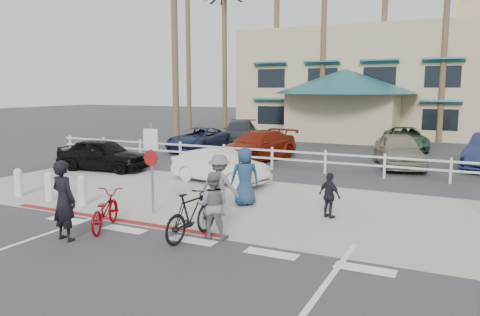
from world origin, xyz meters
The scene contains 33 objects.
ground centered at (0.00, 0.00, 0.00)m, with size 140.00×140.00×0.00m, color #333335.
bike_path centered at (0.00, -2.00, 0.00)m, with size 12.00×16.00×0.01m, color #333335.
sidewalk_plaza centered at (0.00, 4.50, 0.01)m, with size 22.00×7.00×0.01m, color gray.
cross_street centered at (0.00, 8.50, 0.00)m, with size 40.00×5.00×0.01m, color #333335.
parking_lot centered at (0.00, 18.00, 0.00)m, with size 50.00×16.00×0.01m, color #333335.
curb_red centered at (-3.00, 1.20, 0.01)m, with size 7.00×0.25×0.02m, color maroon.
rail_fence centered at (0.50, 10.50, 0.50)m, with size 29.40×0.16×1.00m, color silver, non-canonical shape.
building centered at (2.00, 31.00, 5.65)m, with size 28.00×16.00×11.30m, color #CDB68C, non-canonical shape.
sign_post centered at (-2.30, 2.20, 1.45)m, with size 0.50×0.10×2.90m, color gray, non-canonical shape.
bollard_0 centered at (-4.80, 2.00, 0.47)m, with size 0.26×0.26×0.95m, color silver, non-canonical shape.
bollard_1 centered at (-6.20, 2.00, 0.47)m, with size 0.26×0.26×0.95m, color silver, non-canonical shape.
bollard_2 centered at (-7.60, 2.00, 0.47)m, with size 0.26×0.26×0.95m, color silver, non-canonical shape.
palm_0 centered at (-16.00, 26.00, 7.50)m, with size 4.00×4.00×15.00m, color #163917, non-canonical shape.
palm_1 centered at (-12.00, 25.00, 6.50)m, with size 4.00×4.00×13.00m, color #163917, non-canonical shape.
palm_2 centered at (-8.00, 26.00, 8.00)m, with size 4.00×4.00×16.00m, color #163917, non-canonical shape.
palm_3 centered at (-4.00, 25.00, 7.00)m, with size 4.00×4.00×14.00m, color #163917, non-canonical shape.
palm_4 centered at (0.00, 26.00, 7.50)m, with size 4.00×4.00×15.00m, color #163917, non-canonical shape.
palm_5 centered at (4.00, 25.00, 6.50)m, with size 4.00×4.00×13.00m, color #163917, non-canonical shape.
palm_10 centered at (-10.00, 15.00, 6.00)m, with size 4.00×4.00×12.00m, color #163917, non-canonical shape.
bike_red centered at (-2.52, 0.47, 0.49)m, with size 0.65×1.85×0.97m, color #8B0108.
rider_red centered at (-2.74, -0.64, 0.96)m, with size 0.70×0.46×1.92m, color black.
bike_black centered at (-0.11, 0.75, 0.58)m, with size 0.54×1.93×1.16m, color black.
rider_black centered at (0.32, 1.03, 0.81)m, with size 0.79×0.61×1.62m, color gray.
pedestrian_a centered at (-0.50, 2.86, 0.87)m, with size 1.13×0.65×1.74m, color slate.
pedestrian_child centered at (2.36, 3.95, 0.64)m, with size 0.75×0.31×1.28m, color black.
pedestrian_b centered at (-0.35, 4.22, 0.90)m, with size 0.88×0.57×1.80m, color navy.
car_white_sedan centered at (-2.67, 6.91, 0.64)m, with size 1.36×3.90×1.29m, color silver.
car_red_compact centered at (-8.57, 7.12, 0.70)m, with size 1.65×4.10×1.40m, color black.
lot_car_0 centered at (-8.18, 14.52, 0.66)m, with size 2.18×4.73×1.31m, color #1C2445.
lot_car_1 centered at (-3.67, 12.60, 0.73)m, with size 2.06×5.06×1.47m, color maroon.
lot_car_2 centered at (2.92, 13.63, 0.78)m, with size 1.84×4.57×1.56m, color gray.
lot_car_4 centered at (-7.60, 18.72, 0.73)m, with size 2.04×5.02×1.46m, color #272D33.
lot_car_5 centered at (2.44, 20.01, 0.66)m, with size 2.20×4.77×1.33m, color #2B5139.
Camera 1 is at (5.64, -8.42, 3.56)m, focal length 35.00 mm.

